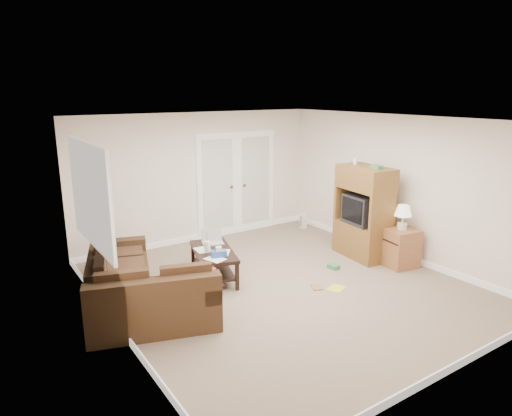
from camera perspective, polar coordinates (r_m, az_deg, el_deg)
floor at (r=7.06m, az=3.36°, el=-9.74°), size 5.50×5.50×0.00m
ceiling at (r=6.45m, az=3.69°, el=10.95°), size 5.00×5.50×0.02m
wall_left at (r=5.56m, az=-17.55°, el=-3.43°), size 0.02×5.50×2.50m
wall_right at (r=8.36m, az=17.33°, el=2.49°), size 0.02×5.50×2.50m
wall_back at (r=8.94m, az=-7.19°, el=3.79°), size 5.00×0.02×2.50m
wall_front at (r=4.85m, az=23.64°, el=-6.62°), size 5.00×0.02×2.50m
baseboards at (r=7.04m, az=3.37°, el=-9.37°), size 5.00×5.50×0.10m
french_doors at (r=9.35m, az=-2.39°, el=3.02°), size 1.80×0.05×2.13m
window_left at (r=6.43m, az=-19.99°, el=1.53°), size 0.05×1.92×1.42m
sectional_sofa at (r=6.49m, az=-15.03°, el=-9.67°), size 1.78×2.81×0.75m
coffee_table at (r=7.28m, az=-5.32°, el=-6.79°), size 0.89×1.27×0.79m
tv_armoire at (r=8.24m, az=13.30°, el=-0.47°), size 0.67×1.07×1.75m
side_cabinet at (r=8.07m, az=17.60°, el=-4.35°), size 0.58×0.58×1.06m
space_heater at (r=9.91m, az=5.94°, el=-1.61°), size 0.13×0.12×0.31m
floor_magazine at (r=7.08m, az=10.00°, el=-9.85°), size 0.33×0.30×0.01m
floor_greenbox at (r=7.79m, az=9.67°, el=-7.24°), size 0.16×0.19×0.07m
floor_book at (r=7.05m, az=7.02°, el=-9.81°), size 0.23×0.26×0.02m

